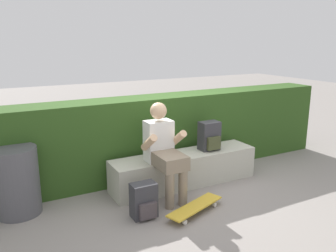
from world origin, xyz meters
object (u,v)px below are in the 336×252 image
object	(u,v)px
skateboard_near_person	(195,207)
trash_bin	(16,181)
bench_main	(185,169)
backpack_on_ground	(144,201)
backpack_on_bench	(210,136)
person_skater	(164,148)

from	to	relation	value
skateboard_near_person	trash_bin	world-z (taller)	trash_bin
bench_main	backpack_on_ground	distance (m)	1.05
bench_main	backpack_on_bench	bearing A→B (deg)	-1.37
backpack_on_bench	trash_bin	bearing A→B (deg)	175.63
person_skater	skateboard_near_person	world-z (taller)	person_skater
backpack_on_bench	backpack_on_ground	world-z (taller)	backpack_on_bench
skateboard_near_person	backpack_on_ground	distance (m)	0.60
person_skater	skateboard_near_person	bearing A→B (deg)	-78.77
person_skater	backpack_on_bench	bearing A→B (deg)	13.96
bench_main	person_skater	world-z (taller)	person_skater
skateboard_near_person	person_skater	bearing A→B (deg)	101.23
skateboard_near_person	backpack_on_bench	xyz separation A→B (m)	(0.71, 0.76, 0.56)
person_skater	skateboard_near_person	size ratio (longest dim) A/B	1.45
bench_main	backpack_on_bench	world-z (taller)	backpack_on_bench
bench_main	skateboard_near_person	world-z (taller)	bench_main
skateboard_near_person	trash_bin	size ratio (longest dim) A/B	1.05
person_skater	backpack_on_ground	bearing A→B (deg)	-140.34
bench_main	trash_bin	xyz separation A→B (m)	(-2.10, 0.18, 0.17)
trash_bin	backpack_on_ground	bearing A→B (deg)	-31.90
backpack_on_bench	trash_bin	size ratio (longest dim) A/B	0.51
backpack_on_ground	trash_bin	distance (m)	1.46
skateboard_near_person	trash_bin	distance (m)	2.05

